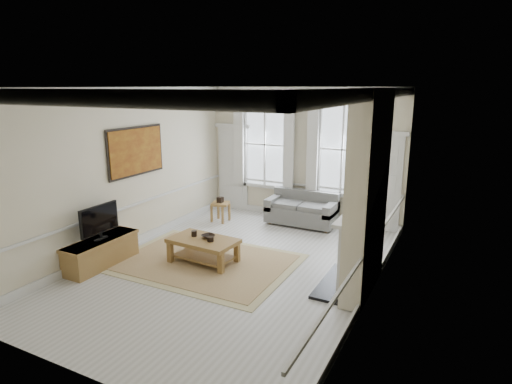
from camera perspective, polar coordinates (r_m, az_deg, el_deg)
The scene contains 23 objects.
floor at distance 8.42m, azimuth -2.94°, elevation -9.97°, with size 7.20×7.20×0.00m, color #B7B5AD.
ceiling at distance 7.70m, azimuth -3.27°, elevation 13.84°, with size 7.20×7.20×0.00m, color white.
back_wall at distance 11.10m, azimuth 6.24°, elevation 5.01°, with size 5.20×5.20×0.00m, color beige.
left_wall at distance 9.44m, azimuth -16.94°, elevation 2.89°, with size 7.20×7.20×0.00m, color beige.
right_wall at distance 7.00m, azimuth 15.70°, elevation -0.76°, with size 7.20×7.20×0.00m, color beige.
window_left at distance 11.43m, azimuth 1.22°, elevation 6.36°, with size 1.26×0.20×2.20m, color #B2BCC6, non-canonical shape.
window_right at distance 10.70m, azimuth 11.46°, elevation 5.56°, with size 1.26×0.20×2.20m, color #B2BCC6, non-canonical shape.
door_left at distance 12.02m, azimuth -3.08°, elevation 3.10°, with size 0.90×0.08×2.30m, color silver.
door_right at distance 10.63m, azimuth 16.47°, elevation 1.09°, with size 0.90×0.08×2.30m, color silver.
painting at distance 9.57m, azimuth -15.67°, elevation 5.25°, with size 0.05×1.66×1.06m, color #9D6C1B.
chimney_breast at distance 7.22m, azimuth 14.66°, elevation -0.24°, with size 0.35×1.70×3.38m, color beige.
hearth at distance 7.88m, azimuth 10.82°, elevation -11.79°, with size 0.55×1.50×0.05m, color black.
fireplace at distance 7.55m, azimuth 12.53°, elevation -7.19°, with size 0.21×1.45×1.33m.
mirror at distance 7.19m, azimuth 13.16°, elevation 2.65°, with size 0.06×1.26×1.06m, color #BC8E33.
sofa at distance 10.87m, azimuth 6.20°, elevation -2.48°, with size 1.73×0.84×0.83m.
side_table at distance 11.04m, azimuth -4.78°, elevation -1.93°, with size 0.51×0.51×0.50m.
rug at distance 8.67m, azimuth -6.95°, elevation -9.24°, with size 3.50×2.60×0.02m, color #A07F52.
coffee_table at distance 8.52m, azimuth -7.03°, elevation -6.74°, with size 1.38×0.86×0.50m.
ceramic_pot_a at distance 8.65m, azimuth -8.26°, elevation -5.49°, with size 0.11×0.11×0.11m, color black.
ceramic_pot_b at distance 8.33m, azimuth -6.10°, elevation -6.26°, with size 0.13×0.13×0.09m, color black.
bowl at distance 8.53m, azimuth -6.40°, elevation -5.88°, with size 0.26×0.26×0.06m, color black.
tv_stand at distance 8.91m, azimuth -19.91°, elevation -7.57°, with size 0.49×1.53×0.55m, color olive.
tv at distance 8.68m, azimuth -20.17°, elevation -3.49°, with size 0.08×0.90×0.68m.
Camera 1 is at (3.86, -6.66, 3.42)m, focal length 30.00 mm.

